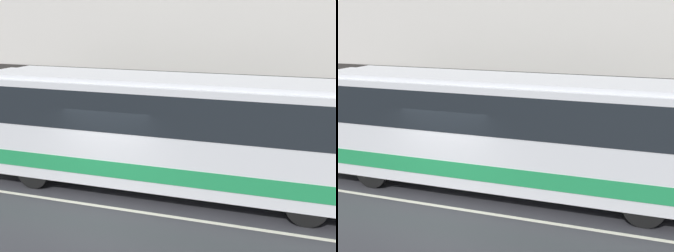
# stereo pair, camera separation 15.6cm
# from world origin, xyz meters

# --- Properties ---
(ground_plane) EXTENTS (60.00, 60.00, 0.00)m
(ground_plane) POSITION_xyz_m (0.00, 0.00, 0.00)
(ground_plane) COLOR #333338
(sidewalk) EXTENTS (60.00, 3.00, 0.14)m
(sidewalk) POSITION_xyz_m (0.00, 5.50, 0.07)
(sidewalk) COLOR #A09E99
(sidewalk) RESTS_ON ground_plane
(building_facade) EXTENTS (60.00, 0.35, 11.06)m
(building_facade) POSITION_xyz_m (0.00, 7.14, 5.33)
(building_facade) COLOR silver
(building_facade) RESTS_ON ground_plane
(lane_stripe) EXTENTS (54.00, 0.14, 0.01)m
(lane_stripe) POSITION_xyz_m (0.00, 0.00, 0.00)
(lane_stripe) COLOR beige
(lane_stripe) RESTS_ON ground_plane
(transit_bus) EXTENTS (11.73, 2.61, 3.30)m
(transit_bus) POSITION_xyz_m (0.99, 1.75, 1.86)
(transit_bus) COLOR silver
(transit_bus) RESTS_ON ground_plane
(pedestrian_waiting) EXTENTS (0.36, 0.36, 1.54)m
(pedestrian_waiting) POSITION_xyz_m (2.97, 5.20, 0.85)
(pedestrian_waiting) COLOR navy
(pedestrian_waiting) RESTS_ON sidewalk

